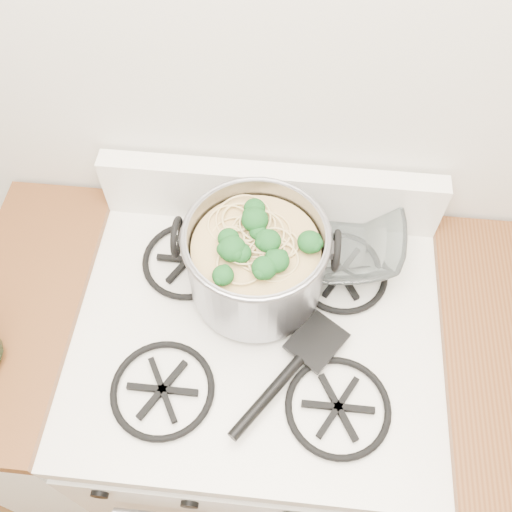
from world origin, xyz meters
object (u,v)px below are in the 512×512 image
at_px(gas_range, 257,404).
at_px(stock_pot, 256,261).
at_px(glass_bowl, 329,235).
at_px(spatula, 317,340).

height_order(gas_range, stock_pot, stock_pot).
height_order(gas_range, glass_bowl, glass_bowl).
relative_size(stock_pot, glass_bowl, 2.47).
distance_m(stock_pot, glass_bowl, 0.21).
xyz_separation_m(gas_range, stock_pot, (-0.01, 0.10, 0.58)).
bearing_deg(stock_pot, gas_range, -82.90).
bearing_deg(spatula, stock_pot, 172.84).
xyz_separation_m(stock_pot, spatula, (0.13, -0.12, -0.08)).
relative_size(spatula, glass_bowl, 2.41).
height_order(stock_pot, spatula, stock_pot).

